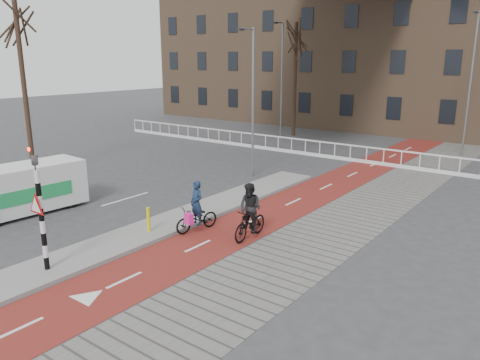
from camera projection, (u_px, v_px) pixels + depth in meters
The scene contains 16 objects.
ground at pixel (118, 255), 14.43m from camera, with size 120.00×120.00×0.00m, color #38383A.
bike_lane at pixel (316, 191), 21.28m from camera, with size 2.50×60.00×0.01m, color maroon.
sidewalk at pixel (375, 203), 19.64m from camera, with size 3.00×60.00×0.01m, color slate.
curb_island at pixel (190, 215), 17.91m from camera, with size 1.80×16.00×0.12m, color gray.
traffic_signal at pixel (40, 206), 12.72m from camera, with size 0.80×0.80×3.68m.
bollard at pixel (148, 219), 15.97m from camera, with size 0.12×0.12×0.85m, color yellow.
cyclist_near at pixel (197, 215), 16.28m from camera, with size 0.96×1.79×1.79m.
cyclist_far at pixel (250, 216), 15.55m from camera, with size 0.83×1.78×1.90m.
van at pixel (25, 188), 18.18m from camera, with size 2.06×4.51×1.89m.
railing at pixel (278, 147), 30.39m from camera, with size 28.00×0.10×0.99m.
townhouse_row at pixel (397, 34), 38.91m from camera, with size 46.00×10.00×15.90m.
tree_left at pixel (25, 91), 23.36m from camera, with size 0.24×0.24×8.59m, color black.
tree_mid at pixel (295, 80), 35.63m from camera, with size 0.28×0.28×8.47m, color black.
streetlight_near at pixel (253, 105), 23.15m from camera, with size 0.12×0.12×7.31m, color slate.
streetlight_left at pixel (282, 80), 35.36m from camera, with size 0.12×0.12×8.49m, color slate.
streetlight_right at pixel (470, 86), 27.75m from camera, with size 0.12×0.12×8.51m, color slate.
Camera 1 is at (11.06, -8.40, 5.90)m, focal length 35.00 mm.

